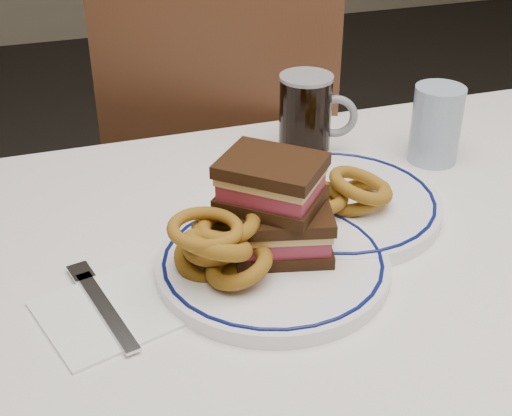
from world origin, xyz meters
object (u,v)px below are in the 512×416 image
object	(u,v)px
main_plate	(273,264)
beer_mug	(307,117)
chair_far	(228,181)
far_plate	(334,203)
reuben_sandwich	(277,206)

from	to	relation	value
main_plate	beer_mug	world-z (taller)	beer_mug
chair_far	main_plate	distance (m)	0.69
chair_far	beer_mug	xyz separation A→B (m)	(0.03, -0.35, 0.29)
main_plate	far_plate	world-z (taller)	same
chair_far	far_plate	distance (m)	0.57
beer_mug	chair_far	bearing A→B (deg)	95.07
far_plate	main_plate	bearing A→B (deg)	-139.32
main_plate	far_plate	size ratio (longest dim) A/B	0.96
main_plate	beer_mug	distance (m)	0.32
far_plate	reuben_sandwich	bearing A→B (deg)	-142.37
chair_far	reuben_sandwich	xyz separation A→B (m)	(-0.11, -0.61, 0.30)
main_plate	reuben_sandwich	bearing A→B (deg)	60.15
chair_far	reuben_sandwich	bearing A→B (deg)	-100.28
far_plate	beer_mug	bearing A→B (deg)	81.62
chair_far	reuben_sandwich	world-z (taller)	chair_far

